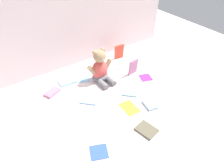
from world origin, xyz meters
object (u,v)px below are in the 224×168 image
Objects in this scene: book_case_11 at (119,67)px; book_case_6 at (67,82)px; book_case_2 at (52,92)px; book_case_3 at (99,152)px; book_case_10 at (129,108)px; book_case_8 at (146,130)px; book_case_12 at (130,93)px; teddy_bear at (100,69)px; book_case_5 at (119,52)px; book_case_0 at (133,67)px; book_case_7 at (89,101)px; book_case_1 at (146,77)px; book_case_4 at (150,104)px; book_case_9 at (80,79)px.

book_case_6 is at bearing 127.02° from book_case_11.
book_case_2 is 0.59m from book_case_11.
book_case_3 is 0.72× the size of book_case_10.
book_case_12 is at bearing -123.67° from book_case_8.
teddy_bear is 2.80× the size of book_case_3.
book_case_11 is (-0.09, -0.12, -0.06)m from book_case_5.
book_case_2 is 0.94× the size of book_case_11.
book_case_3 is (-0.61, -0.47, -0.06)m from book_case_0.
book_case_10 is (0.34, 0.17, -0.00)m from book_case_3.
book_case_2 is at bearing -65.53° from book_case_3.
book_case_3 is 0.41m from book_case_7.
book_case_4 is at bearing -106.85° from book_case_1.
book_case_6 is (-0.23, 0.12, -0.09)m from teddy_bear.
book_case_5 is 0.94× the size of book_case_9.
book_case_6 is (-0.49, 0.19, -0.06)m from book_case_0.
teddy_bear is at bearing 117.41° from book_case_4.
book_case_10 is at bearing -128.66° from book_case_1.
book_case_12 is (-0.22, -0.08, 0.00)m from book_case_1.
teddy_bear is 2.63× the size of book_case_12.
book_case_7 is (-0.51, -0.35, -0.06)m from book_case_5.
book_case_0 is 0.53m from book_case_6.
book_case_3 is 0.81× the size of book_case_7.
book_case_1 is 0.83× the size of book_case_2.
book_case_0 reaches higher than book_case_12.
book_case_10 is at bearing 5.19° from book_case_12.
book_case_1 is at bearing 85.44° from book_case_9.
book_case_10 is at bearing -92.90° from book_case_7.
book_case_0 reaches higher than book_case_4.
book_case_0 is at bearing 54.69° from book_case_2.
book_case_9 is at bearing -103.78° from book_case_12.
book_case_0 is 0.77m from book_case_3.
book_case_12 is at bearing -134.80° from book_case_6.
book_case_3 is at bearing -17.64° from book_case_8.
teddy_bear is 0.28m from book_case_7.
book_case_4 is 0.71× the size of book_case_9.
book_case_3 is at bearing 174.74° from book_case_6.
book_case_8 is at bearing -126.23° from book_case_4.
book_case_12 reaches higher than book_case_3.
book_case_12 is (-0.23, -0.45, -0.06)m from book_case_5.
book_case_4 is 0.98× the size of book_case_12.
book_case_3 is 0.38m from book_case_10.
book_case_2 is at bearing 82.52° from book_case_7.
book_case_11 is 1.16× the size of book_case_12.
book_case_0 is at bearing -18.17° from teddy_bear.
book_case_0 is at bearing 134.50° from book_case_1.
book_case_2 is at bearing 116.83° from book_case_6.
book_case_4 reaches higher than book_case_12.
book_case_2 is at bearing 134.24° from book_case_11.
book_case_2 is at bearing -54.10° from book_case_9.
book_case_8 is 0.21m from book_case_10.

